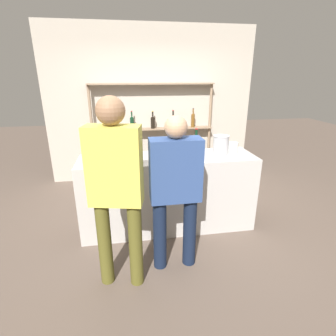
{
  "coord_description": "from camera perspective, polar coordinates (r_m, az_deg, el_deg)",
  "views": [
    {
      "loc": [
        -0.51,
        -3.09,
        1.97
      ],
      "look_at": [
        0.0,
        0.0,
        0.84
      ],
      "focal_mm": 28.0,
      "sensor_mm": 36.0,
      "label": 1
    }
  ],
  "objects": [
    {
      "name": "customer_center",
      "position": [
        2.57,
        1.61,
        -3.87
      ],
      "size": [
        0.5,
        0.22,
        1.62
      ],
      "rotation": [
        0.0,
        0.0,
        1.57
      ],
      "color": "#121C33",
      "rests_on": "ground_plane"
    },
    {
      "name": "counter_bottle_3",
      "position": [
        3.35,
        0.85,
        4.9
      ],
      "size": [
        0.09,
        0.09,
        0.33
      ],
      "color": "silver",
      "rests_on": "bar_counter"
    },
    {
      "name": "counter_bottle_1",
      "position": [
        3.05,
        -12.28,
        3.09
      ],
      "size": [
        0.09,
        0.09,
        0.33
      ],
      "color": "black",
      "rests_on": "bar_counter"
    },
    {
      "name": "customer_left",
      "position": [
        2.33,
        -11.32,
        -3.27
      ],
      "size": [
        0.5,
        0.3,
        1.81
      ],
      "rotation": [
        0.0,
        0.0,
        1.35
      ],
      "color": "brown",
      "rests_on": "ground_plane"
    },
    {
      "name": "ground_plane",
      "position": [
        3.7,
        0.0,
        -12.26
      ],
      "size": [
        16.0,
        16.0,
        0.0
      ],
      "primitive_type": "plane",
      "color": "brown"
    },
    {
      "name": "cork_jar",
      "position": [
        3.56,
        13.9,
        4.33
      ],
      "size": [
        0.14,
        0.14,
        0.14
      ],
      "color": "silver",
      "rests_on": "bar_counter"
    },
    {
      "name": "back_shelf",
      "position": [
        4.91,
        -3.22,
        10.88
      ],
      "size": [
        2.25,
        0.18,
        1.81
      ],
      "color": "#897056",
      "rests_on": "ground_plane"
    },
    {
      "name": "ice_bucket",
      "position": [
        3.44,
        11.41,
        4.96
      ],
      "size": [
        0.21,
        0.21,
        0.24
      ],
      "color": "#B2B2B7",
      "rests_on": "bar_counter"
    },
    {
      "name": "counter_bottle_4",
      "position": [
        3.26,
        6.08,
        4.67
      ],
      "size": [
        0.08,
        0.08,
        0.36
      ],
      "color": "black",
      "rests_on": "bar_counter"
    },
    {
      "name": "counter_bottle_2",
      "position": [
        3.25,
        -14.83,
        3.81
      ],
      "size": [
        0.07,
        0.07,
        0.33
      ],
      "color": "brown",
      "rests_on": "bar_counter"
    },
    {
      "name": "wine_glass",
      "position": [
        3.42,
        6.53,
        4.99
      ],
      "size": [
        0.08,
        0.08,
        0.16
      ],
      "color": "silver",
      "rests_on": "bar_counter"
    },
    {
      "name": "counter_bottle_0",
      "position": [
        3.22,
        3.11,
        4.24
      ],
      "size": [
        0.08,
        0.08,
        0.31
      ],
      "color": "#0F1956",
      "rests_on": "bar_counter"
    },
    {
      "name": "back_wall",
      "position": [
        5.06,
        -3.62,
        13.38
      ],
      "size": [
        3.82,
        0.12,
        2.8
      ],
      "primitive_type": "cube",
      "color": "#B2A899",
      "rests_on": "ground_plane"
    },
    {
      "name": "bar_counter",
      "position": [
        3.47,
        0.0,
        -5.36
      ],
      "size": [
        2.22,
        0.62,
        0.98
      ],
      "primitive_type": "cube",
      "color": "#B7B2AD",
      "rests_on": "ground_plane"
    }
  ]
}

